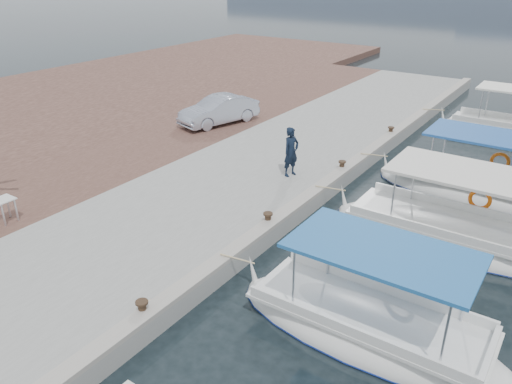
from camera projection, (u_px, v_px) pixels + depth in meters
ground at (248, 264)px, 13.50m from camera, size 400.00×400.00×0.00m
concrete_quay at (259, 173)px, 18.67m from camera, size 6.00×40.00×0.50m
quay_curb at (326, 182)px, 17.13m from camera, size 0.44×40.00×0.12m
cobblestone_strip at (162, 148)px, 21.22m from camera, size 4.00×40.00×0.50m
land_backing at (24, 112)px, 26.32m from camera, size 16.00×60.00×0.48m
fishing_caique_b at (367, 329)px, 10.93m from camera, size 6.29×2.24×2.83m
fishing_caique_c at (455, 238)px, 14.52m from camera, size 7.42×2.49×2.83m
fishing_caique_d at (483, 192)px, 17.30m from camera, size 7.21×2.37×2.83m
mooring_bollards at (268, 217)px, 14.51m from camera, size 0.28×20.28×0.33m
fisherman at (291, 152)px, 17.49m from camera, size 0.59×0.74×1.77m
parked_car at (219, 110)px, 23.28m from camera, size 2.38×4.12×1.28m
folding_table at (5, 205)px, 14.46m from camera, size 0.55×0.55×0.73m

